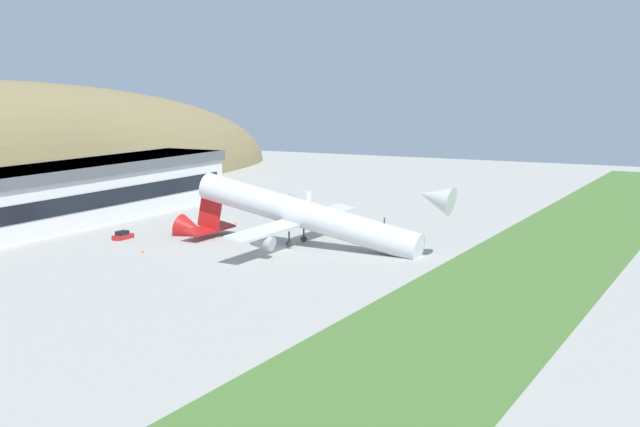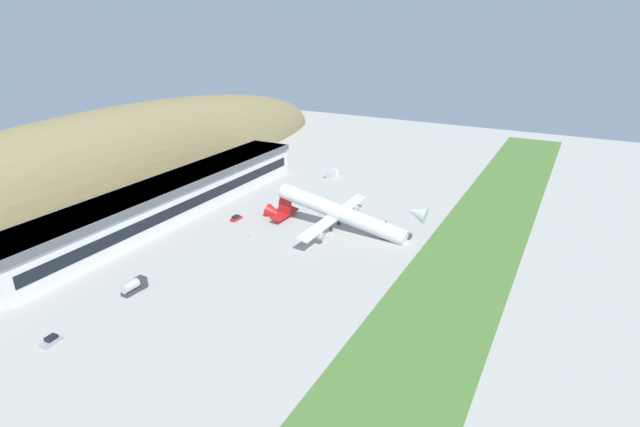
{
  "view_description": "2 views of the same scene",
  "coord_description": "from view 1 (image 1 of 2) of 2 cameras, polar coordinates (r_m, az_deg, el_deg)",
  "views": [
    {
      "loc": [
        -129.04,
        -74.23,
        28.9
      ],
      "look_at": [
        8.26,
        -3.83,
        5.37
      ],
      "focal_mm": 50.0,
      "sensor_mm": 36.0,
      "label": 1
    },
    {
      "loc": [
        -122.12,
        -63.55,
        61.21
      ],
      "look_at": [
        0.41,
        1.84,
        5.89
      ],
      "focal_mm": 28.0,
      "sensor_mm": 36.0,
      "label": 2
    }
  ],
  "objects": [
    {
      "name": "traffic_cone_1",
      "position": [
        151.5,
        -11.28,
        -2.39
      ],
      "size": [
        0.52,
        0.52,
        0.58
      ],
      "color": "orange",
      "rests_on": "ground_plane"
    },
    {
      "name": "ground_plane",
      "position": [
        151.65,
        -2.72,
        -2.32
      ],
      "size": [
        356.23,
        356.23,
        0.0
      ],
      "primitive_type": "plane",
      "color": "#ADAAA3"
    },
    {
      "name": "terminal_building",
      "position": [
        173.21,
        -19.37,
        0.83
      ],
      "size": [
        119.96,
        16.94,
        11.89
      ],
      "color": "silver",
      "rests_on": "ground_plane"
    },
    {
      "name": "service_car_1",
      "position": [
        184.55,
        -6.92,
        -0.19
      ],
      "size": [
        4.34,
        2.09,
        1.66
      ],
      "color": "silver",
      "rests_on": "ground_plane"
    },
    {
      "name": "box_truck",
      "position": [
        206.66,
        -1.31,
        1.02
      ],
      "size": [
        6.78,
        2.52,
        2.84
      ],
      "color": "silver",
      "rests_on": "ground_plane"
    },
    {
      "name": "service_car_2",
      "position": [
        164.99,
        -12.51,
        -1.4
      ],
      "size": [
        4.23,
        1.85,
        1.56
      ],
      "color": "#B21E1E",
      "rests_on": "ground_plane"
    },
    {
      "name": "grass_strip_foreground",
      "position": [
        136.11,
        12.83,
        -3.79
      ],
      "size": [
        320.6,
        25.86,
        0.08
      ],
      "primitive_type": "cube",
      "color": "#4C7533",
      "rests_on": "ground_plane"
    },
    {
      "name": "cargo_airplane",
      "position": [
        153.39,
        -1.17,
        -0.18
      ],
      "size": [
        40.68,
        53.56,
        14.85
      ],
      "color": "silver"
    },
    {
      "name": "traffic_cone_0",
      "position": [
        179.06,
        -5.42,
        -0.56
      ],
      "size": [
        0.52,
        0.52,
        0.58
      ],
      "color": "orange",
      "rests_on": "ground_plane"
    }
  ]
}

